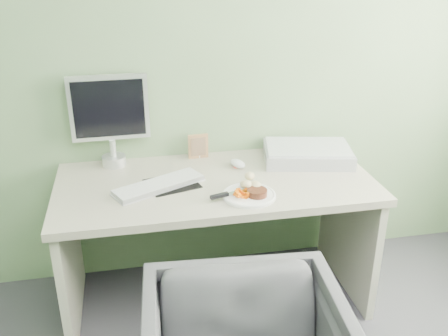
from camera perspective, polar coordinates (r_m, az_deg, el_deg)
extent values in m
plane|color=gray|center=(2.69, -2.54, 14.04)|extent=(3.50, 0.00, 3.50)
cube|color=#B4AD97|center=(2.54, -0.97, -1.82)|extent=(1.60, 0.75, 0.04)
cube|color=#BDB8A1|center=(2.71, -17.18, -10.09)|extent=(0.04, 0.70, 0.69)
cube|color=#BDB8A1|center=(2.93, 13.99, -6.94)|extent=(0.04, 0.70, 0.69)
cylinder|color=white|center=(2.37, 2.88, -3.14)|extent=(0.25, 0.25, 0.01)
cylinder|color=black|center=(2.35, 3.80, -2.82)|extent=(0.10, 0.10, 0.03)
ellipsoid|color=tan|center=(2.41, 3.06, -1.68)|extent=(0.11, 0.09, 0.06)
cube|color=#E85904|center=(2.33, 1.90, -2.76)|extent=(0.07, 0.06, 0.04)
cube|color=silver|center=(2.37, 2.09, -2.61)|extent=(0.14, 0.06, 0.01)
cube|color=black|center=(2.32, -0.53, -3.19)|extent=(0.09, 0.05, 0.02)
cube|color=black|center=(2.50, -5.95, -1.78)|extent=(0.29, 0.27, 0.00)
cube|color=white|center=(2.47, -7.45, -1.90)|extent=(0.46, 0.32, 0.02)
ellipsoid|color=white|center=(2.67, 1.58, 0.50)|extent=(0.10, 0.13, 0.04)
cube|color=#A36E4C|center=(2.77, -2.97, 2.50)|extent=(0.11, 0.02, 0.14)
cylinder|color=white|center=(2.80, -2.86, 1.67)|extent=(0.02, 0.02, 0.05)
cone|color=#87B3D8|center=(2.78, -2.87, 2.28)|extent=(0.02, 0.02, 0.02)
cube|color=#A5A7AC|center=(2.79, 9.51, 1.56)|extent=(0.53, 0.41, 0.07)
cylinder|color=silver|center=(2.76, -12.45, 0.84)|extent=(0.13, 0.13, 0.05)
cylinder|color=silver|center=(2.73, -12.58, 2.23)|extent=(0.03, 0.03, 0.09)
cube|color=silver|center=(2.68, -13.00, 6.73)|extent=(0.41, 0.04, 0.34)
cube|color=black|center=(2.66, -13.00, 6.60)|extent=(0.36, 0.01, 0.30)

